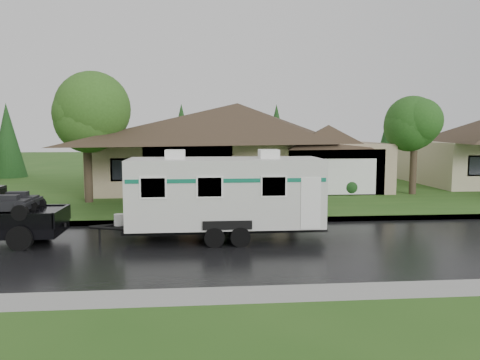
# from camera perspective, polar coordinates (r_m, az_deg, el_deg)

# --- Properties ---
(ground) EXTENTS (140.00, 140.00, 0.00)m
(ground) POSITION_cam_1_polar(r_m,az_deg,el_deg) (17.92, -2.87, -6.66)
(ground) COLOR #2B541A
(ground) RESTS_ON ground
(road) EXTENTS (140.00, 8.00, 0.01)m
(road) POSITION_cam_1_polar(r_m,az_deg,el_deg) (15.97, -2.57, -8.22)
(road) COLOR black
(road) RESTS_ON ground
(curb) EXTENTS (140.00, 0.50, 0.15)m
(curb) POSITION_cam_1_polar(r_m,az_deg,el_deg) (20.10, -3.13, -5.04)
(curb) COLOR gray
(curb) RESTS_ON ground
(lawn) EXTENTS (140.00, 26.00, 0.15)m
(lawn) POSITION_cam_1_polar(r_m,az_deg,el_deg) (32.70, -3.95, -0.73)
(lawn) COLOR #2B541A
(lawn) RESTS_ON ground
(house_main) EXTENTS (19.44, 10.80, 6.90)m
(house_main) POSITION_cam_1_polar(r_m,az_deg,el_deg) (31.44, 0.25, 5.44)
(house_main) COLOR tan
(house_main) RESTS_ON lawn
(tree_left_green) EXTENTS (3.96, 3.96, 6.56)m
(tree_left_green) POSITION_cam_1_polar(r_m,az_deg,el_deg) (25.87, -18.24, 7.44)
(tree_left_green) COLOR #382B1E
(tree_left_green) RESTS_ON lawn
(tree_right_green) EXTENTS (3.57, 3.57, 5.90)m
(tree_right_green) POSITION_cam_1_polar(r_m,az_deg,el_deg) (29.62, 20.54, 6.27)
(tree_right_green) COLOR #382B1E
(tree_right_green) RESTS_ON lawn
(shrub_row) EXTENTS (13.60, 1.00, 1.00)m
(shrub_row) POSITION_cam_1_polar(r_m,az_deg,el_deg) (27.10, 0.55, -0.91)
(shrub_row) COLOR #143814
(shrub_row) RESTS_ON lawn
(travel_trailer) EXTENTS (7.27, 2.56, 3.26)m
(travel_trailer) POSITION_cam_1_polar(r_m,az_deg,el_deg) (16.84, -1.81, -1.49)
(travel_trailer) COLOR silver
(travel_trailer) RESTS_ON ground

